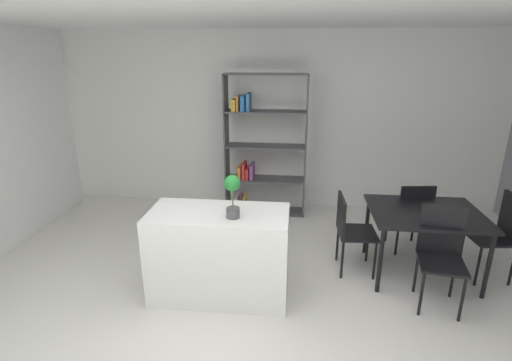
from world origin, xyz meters
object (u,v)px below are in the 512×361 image
object	(u,v)px
potted_plant_on_island	(233,193)
dining_chair_near	(441,248)
dining_chair_island_side	(349,227)
dining_chair_window_side	(501,230)
dining_chair_far	(412,211)
kitchen_island	(220,254)
open_bookshelf	(260,148)
dining_table	(425,217)

from	to	relation	value
potted_plant_on_island	dining_chair_near	distance (m)	2.06
dining_chair_island_side	dining_chair_window_side	size ratio (longest dim) A/B	0.92
potted_plant_on_island	dining_chair_window_side	distance (m)	2.90
dining_chair_far	kitchen_island	bearing A→B (deg)	20.47
kitchen_island	dining_chair_far	world-z (taller)	kitchen_island
open_bookshelf	dining_chair_far	world-z (taller)	open_bookshelf
dining_chair_window_side	dining_chair_near	world-z (taller)	dining_chair_near
dining_chair_island_side	dining_chair_near	bearing A→B (deg)	-123.61
kitchen_island	dining_chair_window_side	distance (m)	2.97
dining_chair_near	dining_chair_window_side	bearing A→B (deg)	41.25
potted_plant_on_island	dining_chair_far	distance (m)	2.39
open_bookshelf	dining_table	size ratio (longest dim) A/B	1.81
kitchen_island	dining_table	distance (m)	2.21
kitchen_island	dining_chair_window_side	size ratio (longest dim) A/B	1.43
dining_table	dining_chair_window_side	bearing A→B (deg)	0.75
dining_chair_near	dining_chair_far	xyz separation A→B (m)	(-0.00, 0.99, -0.04)
kitchen_island	dining_chair_island_side	size ratio (longest dim) A/B	1.55
open_bookshelf	dining_chair_island_side	world-z (taller)	open_bookshelf
dining_chair_window_side	dining_chair_near	size ratio (longest dim) A/B	0.97
dining_table	dining_chair_window_side	size ratio (longest dim) A/B	1.21
dining_table	dining_chair_near	distance (m)	0.50
dining_chair_island_side	dining_table	bearing A→B (deg)	-92.01
dining_table	dining_chair_far	world-z (taller)	dining_chair_far
kitchen_island	potted_plant_on_island	bearing A→B (deg)	-33.91
potted_plant_on_island	dining_chair_near	size ratio (longest dim) A/B	0.42
dining_chair_window_side	open_bookshelf	bearing A→B (deg)	-126.05
dining_table	dining_chair_island_side	xyz separation A→B (m)	(-0.78, -0.00, -0.15)
potted_plant_on_island	dining_chair_island_side	distance (m)	1.50
potted_plant_on_island	dining_chair_near	world-z (taller)	potted_plant_on_island
open_bookshelf	dining_chair_far	bearing A→B (deg)	-28.97
potted_plant_on_island	dining_table	world-z (taller)	potted_plant_on_island
kitchen_island	dining_chair_near	size ratio (longest dim) A/B	1.39
dining_chair_island_side	dining_chair_window_side	xyz separation A→B (m)	(1.58, 0.01, 0.03)
kitchen_island	dining_chair_island_side	distance (m)	1.46
kitchen_island	potted_plant_on_island	distance (m)	0.72
potted_plant_on_island	dining_chair_window_side	size ratio (longest dim) A/B	0.43
open_bookshelf	dining_chair_near	xyz separation A→B (m)	(1.95, -2.07, -0.44)
kitchen_island	dining_chair_window_side	xyz separation A→B (m)	(2.91, 0.62, 0.11)
kitchen_island	dining_chair_near	distance (m)	2.14
dining_chair_window_side	dining_chair_far	world-z (taller)	dining_chair_window_side
potted_plant_on_island	dining_chair_window_side	bearing A→B (deg)	14.80
open_bookshelf	dining_chair_near	world-z (taller)	open_bookshelf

